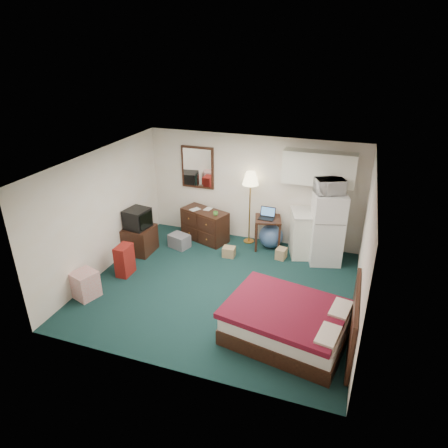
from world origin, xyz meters
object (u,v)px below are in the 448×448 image
at_px(floor_lamp, 250,208).
at_px(fridge, 327,228).
at_px(kitchen_counter, 312,234).
at_px(bed, 287,323).
at_px(desk, 267,233).
at_px(suitcase, 125,260).
at_px(dresser, 205,225).
at_px(tv_stand, 140,239).

relative_size(floor_lamp, fridge, 1.11).
relative_size(kitchen_counter, bed, 0.54).
distance_m(desk, suitcase, 3.24).
distance_m(dresser, tv_stand, 1.56).
height_order(dresser, tv_stand, dresser).
height_order(floor_lamp, fridge, floor_lamp).
relative_size(dresser, desk, 1.52).
distance_m(floor_lamp, desk, 0.70).
relative_size(floor_lamp, desk, 2.37).
bearing_deg(kitchen_counter, fridge, -50.46).
xyz_separation_m(desk, bed, (1.02, -2.94, -0.07)).
distance_m(dresser, kitchen_counter, 2.50).
bearing_deg(desk, floor_lamp, 150.46).
height_order(floor_lamp, suitcase, floor_lamp).
bearing_deg(kitchen_counter, floor_lamp, 157.22).
bearing_deg(dresser, bed, -28.85).
xyz_separation_m(desk, tv_stand, (-2.66, -1.15, -0.06)).
height_order(desk, tv_stand, desk).
relative_size(dresser, floor_lamp, 0.64).
bearing_deg(floor_lamp, kitchen_counter, -5.43).
bearing_deg(tv_stand, bed, -25.89).
relative_size(kitchen_counter, fridge, 0.63).
height_order(floor_lamp, desk, floor_lamp).
bearing_deg(dresser, desk, 23.76).
relative_size(tv_stand, suitcase, 1.01).
distance_m(dresser, floor_lamp, 1.16).
bearing_deg(bed, fridge, 94.19).
distance_m(tv_stand, suitcase, 0.98).
distance_m(kitchen_counter, suitcase, 4.05).
height_order(desk, bed, desk).
bearing_deg(floor_lamp, dresser, -167.21).
height_order(fridge, tv_stand, fridge).
height_order(dresser, kitchen_counter, kitchen_counter).
xyz_separation_m(dresser, fridge, (2.81, -0.11, 0.40)).
xyz_separation_m(dresser, floor_lamp, (1.03, 0.23, 0.49)).
bearing_deg(bed, tv_stand, 164.39).
height_order(desk, suitcase, desk).
xyz_separation_m(floor_lamp, desk, (0.47, -0.12, -0.50)).
bearing_deg(desk, tv_stand, -171.90).
xyz_separation_m(kitchen_counter, tv_stand, (-3.67, -1.13, -0.20)).
height_order(desk, fridge, fridge).
height_order(fridge, bed, fridge).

